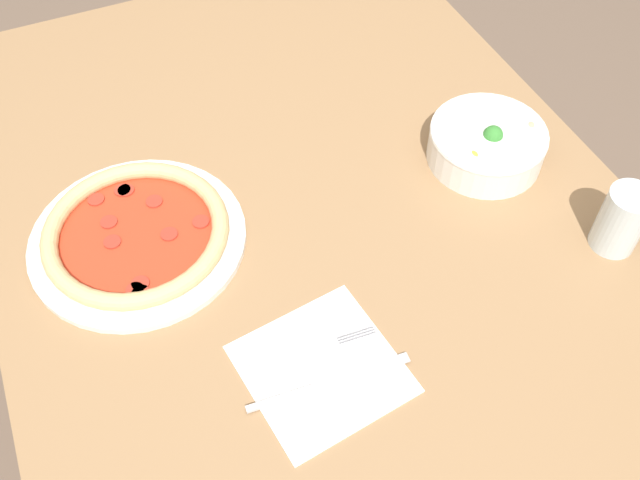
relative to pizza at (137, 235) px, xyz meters
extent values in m
plane|color=brown|center=(0.05, 0.26, -0.79)|extent=(8.00, 8.00, 0.00)
cube|color=#99724C|center=(0.05, 0.26, -0.03)|extent=(1.35, 0.97, 0.03)
cylinder|color=olive|center=(-0.56, -0.15, -0.42)|extent=(0.06, 0.06, 0.75)
cylinder|color=olive|center=(-0.56, 0.68, -0.42)|extent=(0.06, 0.06, 0.75)
cylinder|color=white|center=(0.00, 0.00, -0.01)|extent=(0.33, 0.33, 0.01)
torus|color=#DBB77A|center=(0.00, 0.00, 0.01)|extent=(0.28, 0.28, 0.03)
cylinder|color=red|center=(0.00, 0.00, 0.00)|extent=(0.24, 0.24, 0.01)
cylinder|color=#A83323|center=(0.00, -0.04, 0.00)|extent=(0.03, 0.03, 0.00)
cylinder|color=#A83323|center=(0.02, 0.04, 0.00)|extent=(0.03, 0.03, 0.00)
cylinder|color=#A83323|center=(-0.09, -0.04, 0.00)|extent=(0.03, 0.03, 0.00)
cylinder|color=#A83323|center=(0.09, -0.02, 0.00)|extent=(0.03, 0.03, 0.00)
cylinder|color=#A83323|center=(-0.10, 0.00, 0.00)|extent=(0.03, 0.03, 0.00)
cylinder|color=#A83323|center=(0.02, 0.10, 0.00)|extent=(0.03, 0.03, 0.00)
cylinder|color=#A83323|center=(-0.05, 0.04, 0.00)|extent=(0.03, 0.03, 0.00)
cylinder|color=#A83323|center=(-0.09, 0.01, 0.00)|extent=(0.03, 0.03, 0.00)
cylinder|color=#A83323|center=(0.10, -0.03, 0.00)|extent=(0.03, 0.03, 0.00)
cylinder|color=#A83323|center=(0.11, -0.02, 0.00)|extent=(0.03, 0.03, 0.00)
cylinder|color=#A83323|center=(-0.04, -0.03, 0.00)|extent=(0.03, 0.03, 0.00)
cylinder|color=white|center=(0.06, 0.57, 0.01)|extent=(0.19, 0.19, 0.06)
torus|color=white|center=(0.06, 0.57, 0.04)|extent=(0.19, 0.19, 0.01)
ellipsoid|color=#998466|center=(0.09, 0.57, 0.03)|extent=(0.03, 0.04, 0.02)
ellipsoid|color=tan|center=(0.07, 0.64, 0.04)|extent=(0.04, 0.04, 0.02)
ellipsoid|color=#998466|center=(0.00, 0.61, 0.03)|extent=(0.04, 0.04, 0.02)
ellipsoid|color=#998466|center=(0.03, 0.62, 0.03)|extent=(0.04, 0.04, 0.02)
ellipsoid|color=tan|center=(0.02, 0.62, 0.03)|extent=(0.03, 0.04, 0.02)
ellipsoid|color=tan|center=(0.04, 0.53, 0.03)|extent=(0.04, 0.04, 0.02)
ellipsoid|color=tan|center=(0.11, 0.58, 0.03)|extent=(0.03, 0.04, 0.02)
ellipsoid|color=tan|center=(0.05, 0.59, 0.03)|extent=(0.03, 0.02, 0.02)
sphere|color=#388433|center=(0.07, 0.57, 0.04)|extent=(0.03, 0.03, 0.03)
ellipsoid|color=yellow|center=(0.09, 0.52, 0.04)|extent=(0.04, 0.02, 0.02)
cube|color=white|center=(0.31, 0.17, -0.02)|extent=(0.22, 0.22, 0.00)
cube|color=silver|center=(0.28, 0.14, -0.01)|extent=(0.02, 0.13, 0.00)
cube|color=silver|center=(0.29, 0.23, -0.01)|extent=(0.01, 0.05, 0.00)
cube|color=silver|center=(0.29, 0.23, -0.01)|extent=(0.01, 0.05, 0.00)
cube|color=silver|center=(0.28, 0.23, -0.01)|extent=(0.01, 0.05, 0.00)
cube|color=silver|center=(0.28, 0.23, -0.01)|extent=(0.01, 0.05, 0.00)
cube|color=silver|center=(0.33, 0.10, -0.01)|extent=(0.02, 0.09, 0.01)
cube|color=silver|center=(0.34, 0.21, -0.01)|extent=(0.02, 0.14, 0.00)
cylinder|color=silver|center=(0.29, 0.65, 0.04)|extent=(0.07, 0.07, 0.11)
camera|label=1|loc=(0.72, -0.02, 0.83)|focal=40.00mm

